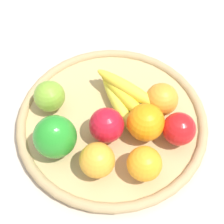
% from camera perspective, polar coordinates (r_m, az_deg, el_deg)
% --- Properties ---
extents(ground_plane, '(2.40, 2.40, 0.00)m').
position_cam_1_polar(ground_plane, '(0.80, 0.00, -2.14)').
color(ground_plane, '#C0B19E').
rests_on(ground_plane, ground).
extents(basket, '(0.43, 0.43, 0.03)m').
position_cam_1_polar(basket, '(0.78, 0.00, -1.50)').
color(basket, tan).
rests_on(basket, ground_plane).
extents(orange_0, '(0.10, 0.10, 0.08)m').
position_cam_1_polar(orange_0, '(0.72, 5.64, -1.73)').
color(orange_0, orange).
rests_on(orange_0, basket).
extents(bell_pepper, '(0.12, 0.12, 0.10)m').
position_cam_1_polar(bell_pepper, '(0.69, -9.46, -4.14)').
color(bell_pepper, '#248E25').
rests_on(bell_pepper, basket).
extents(orange_2, '(0.07, 0.07, 0.07)m').
position_cam_1_polar(orange_2, '(0.68, 5.42, -8.57)').
color(orange_2, orange).
rests_on(orange_2, basket).
extents(banana_bunch, '(0.15, 0.18, 0.06)m').
position_cam_1_polar(banana_bunch, '(0.77, 1.93, 2.75)').
color(banana_bunch, yellow).
rests_on(banana_bunch, basket).
extents(apple_1, '(0.10, 0.10, 0.07)m').
position_cam_1_polar(apple_1, '(0.71, -0.92, -2.21)').
color(apple_1, red).
rests_on(apple_1, basket).
extents(apple_0, '(0.10, 0.10, 0.07)m').
position_cam_1_polar(apple_0, '(0.77, -10.38, 2.62)').
color(apple_0, '#77A530').
rests_on(apple_0, basket).
extents(orange_1, '(0.08, 0.08, 0.07)m').
position_cam_1_polar(orange_1, '(0.76, 8.27, 2.10)').
color(orange_1, orange).
rests_on(orange_1, basket).
extents(orange_3, '(0.08, 0.08, 0.07)m').
position_cam_1_polar(orange_3, '(0.68, -2.49, -8.03)').
color(orange_3, gold).
rests_on(orange_3, basket).
extents(apple_2, '(0.09, 0.09, 0.07)m').
position_cam_1_polar(apple_2, '(0.72, 11.04, -3.02)').
color(apple_2, red).
rests_on(apple_2, basket).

